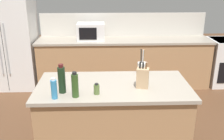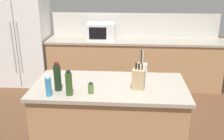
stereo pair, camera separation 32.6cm
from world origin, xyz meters
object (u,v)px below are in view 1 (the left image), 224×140
wine_bottle (62,79)px  soy_sauce_bottle (75,86)px  microwave (91,32)px  salt_shaker (146,73)px  olive_oil_bottle (75,85)px  dish_soap_bottle (54,89)px  knife_block (143,78)px  utensil_crock (142,68)px  refrigerator (10,44)px  spice_jar_oregano (97,89)px

wine_bottle → soy_sauce_bottle: bearing=-14.1°
microwave → salt_shaker: microwave is taller
wine_bottle → olive_oil_bottle: bearing=-36.7°
salt_shaker → microwave: bearing=110.4°
olive_oil_bottle → dish_soap_bottle: size_ratio=1.23×
microwave → salt_shaker: size_ratio=4.25×
knife_block → salt_shaker: 0.31m
dish_soap_bottle → knife_block: bearing=14.8°
knife_block → utensil_crock: bearing=96.3°
wine_bottle → salt_shaker: size_ratio=2.58×
olive_oil_bottle → wine_bottle: wine_bottle is taller
utensil_crock → salt_shaker: bearing=-76.1°
microwave → wine_bottle: bearing=-94.9°
microwave → knife_block: bearing=-74.0°
utensil_crock → olive_oil_bottle: utensil_crock is taller
knife_block → wine_bottle: size_ratio=0.92×
refrigerator → olive_oil_bottle: size_ratio=6.35×
olive_oil_bottle → utensil_crock: bearing=39.1°
microwave → salt_shaker: bearing=-69.6°
knife_block → microwave: bearing=120.0°
spice_jar_oregano → salt_shaker: bearing=37.5°
microwave → spice_jar_oregano: 2.44m
knife_block → olive_oil_bottle: size_ratio=1.08×
refrigerator → wine_bottle: 2.80m
microwave → dish_soap_bottle: size_ratio=2.35×
microwave → utensil_crock: size_ratio=1.61×
refrigerator → salt_shaker: (2.30, -2.04, 0.14)m
utensil_crock → olive_oil_bottle: (-0.77, -0.62, 0.04)m
wine_bottle → salt_shaker: (0.95, 0.40, -0.09)m
microwave → knife_block: 2.37m
olive_oil_bottle → spice_jar_oregano: olive_oil_bottle is taller
salt_shaker → refrigerator: bearing=138.5°
utensil_crock → knife_block: bearing=-97.7°
refrigerator → wine_bottle: (1.36, -2.43, 0.23)m
microwave → spice_jar_oregano: bearing=-86.3°
knife_block → salt_shaker: (0.09, 0.29, -0.06)m
olive_oil_bottle → soy_sauce_bottle: olive_oil_bottle is taller
wine_bottle → spice_jar_oregano: size_ratio=2.65×
wine_bottle → soy_sauce_bottle: (0.13, -0.03, -0.06)m
refrigerator → microwave: size_ratio=3.31×
dish_soap_bottle → spice_jar_oregano: size_ratio=1.86×
knife_block → wine_bottle: wine_bottle is taller
olive_oil_bottle → dish_soap_bottle: (-0.21, -0.03, -0.02)m
knife_block → soy_sauce_bottle: bearing=-155.3°
wine_bottle → dish_soap_bottle: (-0.06, -0.14, -0.04)m
utensil_crock → wine_bottle: 1.05m
knife_block → soy_sauce_bottle: (-0.73, -0.14, -0.03)m
microwave → utensil_crock: 2.00m
wine_bottle → knife_block: bearing=6.8°
olive_oil_bottle → wine_bottle: (-0.15, 0.11, 0.02)m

